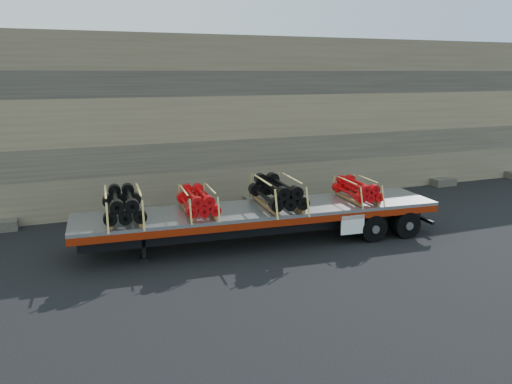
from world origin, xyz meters
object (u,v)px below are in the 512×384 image
Objects in this scene: bundle_midfront at (198,202)px; bundle_rear at (357,190)px; bundle_midrear at (277,193)px; trailer at (261,225)px; bundle_front at (123,205)px.

bundle_rear is (5.60, -0.42, -0.02)m from bundle_midfront.
bundle_midrear is (2.66, -0.20, 0.08)m from bundle_midfront.
trailer is 2.32m from bundle_midfront.
trailer is 5.07× the size of bundle_front.
bundle_midfront is at bearing -180.00° from trailer.
bundle_midfront is at bearing 180.00° from bundle_rear.
bundle_midfront reaches higher than bundle_rear.
bundle_front reaches higher than bundle_midfront.
bundle_midfront is (2.27, -0.17, -0.05)m from bundle_front.
trailer is at bearing 0.00° from bundle_midfront.
trailer is 4.50m from bundle_front.
bundle_rear reaches higher than trailer.
trailer is 4.80× the size of bundle_midrear.
bundle_front is 0.95× the size of bundle_midrear.
bundle_midrear reaches higher than bundle_front.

